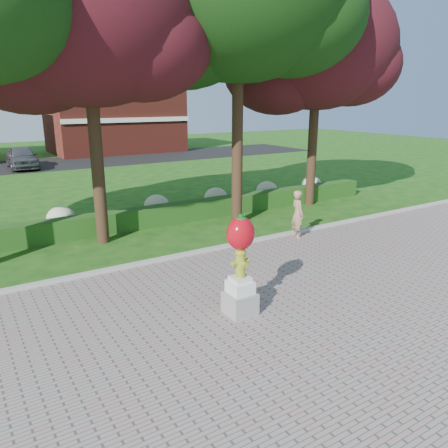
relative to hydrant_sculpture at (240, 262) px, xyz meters
name	(u,v)px	position (x,y,z in m)	size (l,w,h in m)	color
ground	(242,288)	(0.92, 1.28, -1.34)	(100.00, 100.00, 0.00)	#164812
walkway	(354,357)	(0.92, -2.72, -1.32)	(40.00, 14.00, 0.04)	gray
curb	(191,254)	(0.92, 4.28, -1.27)	(40.00, 0.18, 0.15)	#ADADA5
lawn_hedge	(144,218)	(0.92, 8.28, -0.94)	(24.00, 0.70, 0.80)	#1F4413
hydrangea_row	(148,207)	(1.49, 9.28, -0.79)	(20.10, 1.10, 0.99)	#B0B489
street	(44,164)	(0.92, 29.28, -1.33)	(50.00, 8.00, 0.02)	black
building_right	(114,118)	(8.92, 35.28, 1.86)	(12.00, 8.00, 6.40)	maroon
tree_mid_left	(82,24)	(-1.18, 7.36, 5.95)	(8.25, 7.04, 10.69)	black
tree_far_right	(315,54)	(9.33, 7.86, 5.62)	(7.88, 6.72, 10.21)	black
hydrant_sculpture	(240,262)	(0.00, 0.00, 0.00)	(0.72, 0.67, 2.46)	gray
woman	(298,214)	(5.18, 3.88, -0.41)	(0.65, 0.43, 1.78)	#A57E5E
parked_car	(22,157)	(-0.82, 27.83, -0.50)	(1.95, 4.86, 1.65)	#47494F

